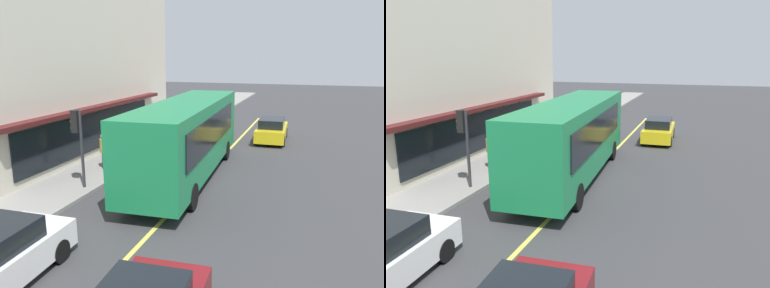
% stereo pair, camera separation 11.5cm
% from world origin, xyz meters
% --- Properties ---
extents(ground, '(120.00, 120.00, 0.00)m').
position_xyz_m(ground, '(0.00, 0.00, 0.00)').
color(ground, '#38383A').
extents(sidewalk, '(80.00, 2.89, 0.15)m').
position_xyz_m(sidewalk, '(0.00, 5.11, 0.07)').
color(sidewalk, gray).
rests_on(sidewalk, ground).
extents(lane_centre_stripe, '(36.00, 0.16, 0.01)m').
position_xyz_m(lane_centre_stripe, '(0.00, 0.00, 0.00)').
color(lane_centre_stripe, '#D8D14C').
rests_on(lane_centre_stripe, ground).
extents(storefront_building, '(20.38, 11.00, 11.18)m').
position_xyz_m(storefront_building, '(2.02, 11.75, 5.59)').
color(storefront_building, beige).
rests_on(storefront_building, ground).
extents(bus, '(11.25, 3.10, 3.50)m').
position_xyz_m(bus, '(0.22, 0.67, 1.99)').
color(bus, '#197F47').
rests_on(bus, ground).
extents(traffic_light, '(0.30, 0.52, 3.20)m').
position_xyz_m(traffic_light, '(-2.75, 4.35, 2.53)').
color(traffic_light, '#2D2D33').
rests_on(traffic_light, sidewalk).
extents(car_yellow, '(4.35, 1.95, 1.52)m').
position_xyz_m(car_yellow, '(9.08, -2.11, 0.74)').
color(car_yellow, yellow).
rests_on(car_yellow, ground).
extents(pedestrian_by_curb, '(0.34, 0.34, 1.71)m').
position_xyz_m(pedestrian_by_curb, '(-0.21, 4.78, 1.18)').
color(pedestrian_by_curb, black).
rests_on(pedestrian_by_curb, sidewalk).
extents(pedestrian_near_storefront, '(0.34, 0.34, 1.70)m').
position_xyz_m(pedestrian_near_storefront, '(7.76, 4.17, 1.17)').
color(pedestrian_near_storefront, black).
rests_on(pedestrian_near_storefront, sidewalk).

